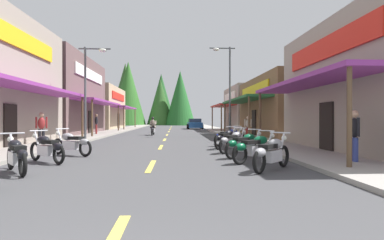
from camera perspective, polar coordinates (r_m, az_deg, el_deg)
ground at (r=26.99m, az=-4.58°, el=-2.85°), size 9.06×81.11×0.10m
sidewalk_left at (r=27.74m, az=-16.58°, el=-2.55°), size 2.47×81.11×0.12m
sidewalk_right at (r=27.44m, az=7.56°, el=-2.57°), size 2.47×81.11×0.12m
centerline_dashes at (r=30.36m, az=-4.40°, el=-2.40°), size 0.16×56.32×0.01m
storefront_left_middle at (r=30.94m, az=-25.19°, el=3.99°), size 9.68×12.23×6.89m
storefront_left_far at (r=43.94m, az=-17.25°, el=2.07°), size 7.99×11.88×5.60m
storefront_right_middle at (r=26.74m, az=20.42°, el=2.22°), size 10.61×11.33×4.66m
storefront_right_far at (r=36.99m, az=12.76°, el=1.96°), size 9.45×9.25×5.02m
streetlamp_left at (r=20.75m, az=-18.13°, el=7.01°), size 1.98×0.30×5.91m
streetlamp_right at (r=24.45m, az=6.31°, el=7.36°), size 1.98×0.30×6.95m
motorcycle_parked_right_0 at (r=8.87m, az=14.36°, el=-5.80°), size 1.53×1.64×1.04m
motorcycle_parked_right_1 at (r=10.26m, az=11.56°, el=-4.97°), size 1.84×1.26×1.04m
motorcycle_parked_right_2 at (r=11.51m, az=9.67°, el=-4.39°), size 1.77×1.37×1.04m
motorcycle_parked_right_3 at (r=13.13m, az=7.62°, el=-3.81°), size 1.56×1.61×1.04m
motorcycle_parked_right_4 at (r=14.87m, az=6.29°, el=-3.33°), size 1.42×1.73×1.04m
motorcycle_parked_right_5 at (r=16.37m, az=6.88°, el=-3.00°), size 1.89×1.19×1.04m
motorcycle_parked_left_1 at (r=9.37m, az=-29.38°, el=-5.50°), size 1.36×1.77×1.04m
motorcycle_parked_left_2 at (r=11.13m, az=-24.96°, el=-4.58°), size 1.68×1.48×1.04m
motorcycle_parked_left_3 at (r=12.86m, az=-21.09°, el=-3.92°), size 1.88×1.20×1.04m
rider_cruising_lead at (r=26.73m, az=-7.15°, el=-1.37°), size 0.60×2.14×1.57m
pedestrian_by_shop at (r=10.71m, az=27.52°, el=-2.18°), size 0.29×0.57×1.68m
pedestrian_browsing at (r=17.92m, az=-25.78°, el=-1.06°), size 0.52×0.39×1.74m
pedestrian_waiting at (r=22.07m, az=10.19°, el=-1.03°), size 0.47×0.43×1.60m
pedestrian_strolling at (r=27.78m, az=-17.07°, el=-0.49°), size 0.36×0.55×1.81m
parked_car_curbside at (r=42.28m, az=0.50°, el=-0.72°), size 2.09×4.32×1.40m
treeline_backdrop at (r=67.92m, az=-8.40°, el=4.29°), size 18.66×10.22×13.46m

